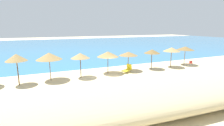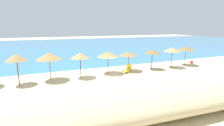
{
  "view_description": "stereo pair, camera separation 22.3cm",
  "coord_description": "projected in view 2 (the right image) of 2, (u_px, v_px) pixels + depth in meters",
  "views": [
    {
      "loc": [
        -6.5,
        -15.25,
        5.34
      ],
      "look_at": [
        0.92,
        2.11,
        1.32
      ],
      "focal_mm": 27.33,
      "sensor_mm": 36.0,
      "label": 1
    },
    {
      "loc": [
        -6.29,
        -15.34,
        5.34
      ],
      "look_at": [
        0.92,
        2.11,
        1.32
      ],
      "focal_mm": 27.33,
      "sensor_mm": 36.0,
      "label": 2
    }
  ],
  "objects": [
    {
      "name": "beach_umbrella_5",
      "position": [
        129.0,
        54.0,
        20.6
      ],
      "size": [
        2.27,
        2.27,
        2.39
      ],
      "color": "brown",
      "rests_on": "ground_plane"
    },
    {
      "name": "sea_water",
      "position": [
        66.0,
        46.0,
        48.68
      ],
      "size": [
        160.0,
        58.06,
        0.01
      ],
      "primitive_type": "cube",
      "color": "teal",
      "rests_on": "ground_plane"
    },
    {
      "name": "cooler_box",
      "position": [
        192.0,
        62.0,
        25.37
      ],
      "size": [
        0.62,
        0.62,
        0.35
      ],
      "primitive_type": "cube",
      "rotation": [
        0.0,
        0.0,
        0.77
      ],
      "color": "red",
      "rests_on": "ground_plane"
    },
    {
      "name": "beach_umbrella_8",
      "position": [
        186.0,
        48.0,
        23.79
      ],
      "size": [
        2.41,
        2.41,
        2.64
      ],
      "color": "brown",
      "rests_on": "ground_plane"
    },
    {
      "name": "beach_umbrella_1",
      "position": [
        16.0,
        57.0,
        15.52
      ],
      "size": [
        1.91,
        1.91,
        2.95
      ],
      "color": "brown",
      "rests_on": "ground_plane"
    },
    {
      "name": "lounge_chair_0",
      "position": [
        127.0,
        69.0,
        20.31
      ],
      "size": [
        1.54,
        1.28,
        0.96
      ],
      "rotation": [
        0.0,
        0.0,
        2.11
      ],
      "color": "yellow",
      "rests_on": "ground_plane"
    },
    {
      "name": "beach_umbrella_3",
      "position": [
        80.0,
        56.0,
        17.8
      ],
      "size": [
        1.99,
        1.99,
        2.68
      ],
      "color": "brown",
      "rests_on": "ground_plane"
    },
    {
      "name": "dune_ridge",
      "position": [
        192.0,
        94.0,
        11.65
      ],
      "size": [
        47.04,
        7.02,
        1.72
      ],
      "primitive_type": "ellipsoid",
      "rotation": [
        0.0,
        0.0,
        -0.06
      ],
      "color": "#C9B586",
      "rests_on": "ground_plane"
    },
    {
      "name": "beach_umbrella_7",
      "position": [
        172.0,
        50.0,
        22.38
      ],
      "size": [
        2.22,
        2.22,
        2.7
      ],
      "color": "brown",
      "rests_on": "ground_plane"
    },
    {
      "name": "beach_umbrella_2",
      "position": [
        49.0,
        56.0,
        16.86
      ],
      "size": [
        2.51,
        2.51,
        2.86
      ],
      "color": "brown",
      "rests_on": "ground_plane"
    },
    {
      "name": "beach_umbrella_6",
      "position": [
        152.0,
        51.0,
        21.45
      ],
      "size": [
        2.05,
        2.05,
        2.56
      ],
      "color": "brown",
      "rests_on": "ground_plane"
    },
    {
      "name": "beach_umbrella_4",
      "position": [
        108.0,
        54.0,
        19.45
      ],
      "size": [
        2.48,
        2.48,
        2.6
      ],
      "color": "brown",
      "rests_on": "ground_plane"
    },
    {
      "name": "ground_plane",
      "position": [
        112.0,
        80.0,
        17.33
      ],
      "size": [
        160.0,
        160.0,
        0.0
      ],
      "primitive_type": "plane",
      "color": "beige"
    }
  ]
}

